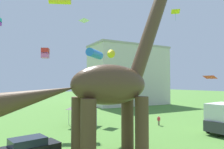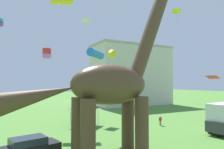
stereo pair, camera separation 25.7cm
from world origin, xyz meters
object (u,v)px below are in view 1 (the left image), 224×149
object	(u,v)px
person_photographer	(159,120)
kite_near_low	(45,53)
kite_mid_center	(84,21)
kite_mid_right	(98,54)
kite_far_right	(60,0)
festival_canopy_tent	(83,105)
kite_high_left	(175,12)
parked_sedan_left	(28,149)
dinosaur_sculpture	(110,85)
kite_trailing	(210,77)

from	to	relation	value
person_photographer	kite_near_low	xyz separation A→B (m)	(-12.91, 5.67, 8.25)
kite_mid_center	kite_mid_right	world-z (taller)	kite_mid_center
kite_mid_right	kite_near_low	distance (m)	7.69
kite_mid_right	kite_far_right	bearing A→B (deg)	98.39
festival_canopy_tent	kite_high_left	xyz separation A→B (m)	(4.03, -11.85, 8.93)
parked_sedan_left	person_photographer	distance (m)	16.52
parked_sedan_left	kite_mid_right	bearing A→B (deg)	15.68
dinosaur_sculpture	kite_near_low	xyz separation A→B (m)	(-2.25, 12.54, 3.77)
parked_sedan_left	kite_high_left	bearing A→B (deg)	-26.11
person_photographer	kite_mid_right	world-z (taller)	kite_mid_right
dinosaur_sculpture	kite_mid_right	bearing A→B (deg)	98.50
kite_high_left	kite_trailing	distance (m)	18.14
kite_near_low	kite_mid_center	bearing A→B (deg)	42.94
kite_near_low	kite_high_left	bearing A→B (deg)	-56.93
dinosaur_sculpture	kite_mid_center	bearing A→B (deg)	100.19
parked_sedan_left	kite_mid_right	world-z (taller)	kite_mid_right
person_photographer	kite_mid_right	size ratio (longest dim) A/B	0.39
kite_trailing	parked_sedan_left	bearing A→B (deg)	-168.89
festival_canopy_tent	kite_far_right	distance (m)	15.85
dinosaur_sculpture	kite_near_low	size ratio (longest dim) A/B	12.00
dinosaur_sculpture	kite_near_low	distance (m)	13.29
parked_sedan_left	kite_high_left	size ratio (longest dim) A/B	4.75
parked_sedan_left	kite_mid_right	xyz separation A→B (m)	(7.07, 3.85, 7.55)
dinosaur_sculpture	kite_mid_center	distance (m)	23.16
person_photographer	kite_far_right	distance (m)	21.85
dinosaur_sculpture	person_photographer	distance (m)	13.45
festival_canopy_tent	kite_far_right	world-z (taller)	kite_far_right
dinosaur_sculpture	festival_canopy_tent	world-z (taller)	dinosaur_sculpture
person_photographer	kite_mid_center	distance (m)	20.69
kite_far_right	kite_mid_right	distance (m)	13.85
kite_far_right	kite_trailing	size ratio (longest dim) A/B	1.68
dinosaur_sculpture	parked_sedan_left	distance (m)	7.16
person_photographer	festival_canopy_tent	xyz separation A→B (m)	(-8.49, 4.53, 1.82)
parked_sedan_left	kite_far_right	distance (m)	22.57
kite_far_right	kite_mid_right	bearing A→B (deg)	-81.61
parked_sedan_left	kite_near_low	xyz separation A→B (m)	(2.94, 10.32, 8.17)
kite_high_left	kite_far_right	size ratio (longest dim) A/B	0.29
kite_far_right	kite_mid_right	size ratio (longest dim) A/B	1.06
person_photographer	dinosaur_sculpture	bearing A→B (deg)	17.67
dinosaur_sculpture	kite_far_right	bearing A→B (deg)	114.37
parked_sedan_left	kite_near_low	size ratio (longest dim) A/B	3.74
kite_mid_center	kite_trailing	size ratio (longest dim) A/B	1.06
parked_sedan_left	kite_far_right	bearing A→B (deg)	55.66
kite_far_right	kite_near_low	size ratio (longest dim) A/B	2.74
dinosaur_sculpture	kite_high_left	bearing A→B (deg)	21.57
kite_high_left	kite_trailing	world-z (taller)	kite_high_left
dinosaur_sculpture	kite_mid_right	xyz separation A→B (m)	(1.87, 6.08, 3.15)
dinosaur_sculpture	kite_far_right	distance (m)	20.47
kite_mid_right	kite_trailing	world-z (taller)	kite_mid_right
dinosaur_sculpture	festival_canopy_tent	bearing A→B (deg)	104.85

